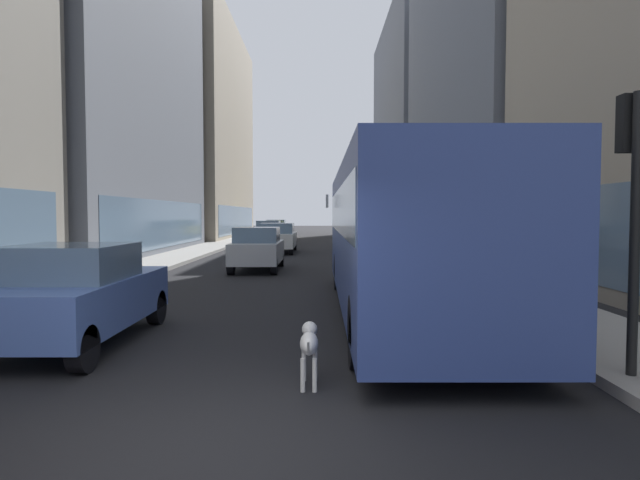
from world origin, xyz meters
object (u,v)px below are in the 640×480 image
car_silver_sedan (258,249)px  car_white_van (278,238)px  dalmatian_dog (309,343)px  traffic_light_near (633,186)px  car_blue_hatchback (76,294)px  transit_bus (399,229)px  car_grey_wagon (269,231)px  car_yellow_taxi (277,229)px

car_silver_sedan → car_white_van: bearing=90.0°
car_white_van → dalmatian_dog: car_white_van is taller
car_white_van → traffic_light_near: 23.84m
car_blue_hatchback → car_white_van: bearing=85.6°
transit_bus → car_grey_wagon: 30.41m
car_grey_wagon → car_blue_hatchback: 32.72m
car_silver_sedan → car_blue_hatchback: (-1.60, -11.44, 0.00)m
car_yellow_taxi → dalmatian_dog: size_ratio=4.88×
car_white_van → car_grey_wagon: bearing=97.7°
car_white_van → transit_bus: bearing=-77.5°
transit_bus → car_grey_wagon: bearing=100.6°
car_grey_wagon → car_silver_sedan: size_ratio=1.11×
car_blue_hatchback → dalmatian_dog: 4.32m
car_silver_sedan → car_yellow_taxi: 28.48m
car_silver_sedan → car_white_van: same height
car_silver_sedan → car_blue_hatchback: same height
car_grey_wagon → car_silver_sedan: same height
car_silver_sedan → traffic_light_near: bearing=-65.7°
car_grey_wagon → car_white_van: same height
car_blue_hatchback → dalmatian_dog: bearing=-28.3°
car_blue_hatchback → traffic_light_near: traffic_light_near is taller
car_grey_wagon → traffic_light_near: bearing=-77.5°
transit_bus → car_white_van: bearing=102.5°
transit_bus → car_white_van: 18.54m
transit_bus → traffic_light_near: size_ratio=3.39×
transit_bus → traffic_light_near: 5.38m
transit_bus → car_blue_hatchback: bearing=-153.1°
traffic_light_near → car_white_van: bearing=104.9°
car_blue_hatchback → car_yellow_taxi: bearing=90.0°
car_blue_hatchback → traffic_light_near: size_ratio=1.19×
car_yellow_taxi → traffic_light_near: traffic_light_near is taller
car_white_van → dalmatian_dog: size_ratio=4.86×
dalmatian_dog → traffic_light_near: traffic_light_near is taller
transit_bus → car_yellow_taxi: bearing=98.6°
car_grey_wagon → car_silver_sedan: bearing=-85.7°
car_blue_hatchback → dalmatian_dog: (3.79, -2.04, -0.31)m
car_grey_wagon → car_blue_hatchback: bearing=-90.0°
traffic_light_near → car_blue_hatchback: bearing=165.0°
car_silver_sedan → car_blue_hatchback: bearing=-98.0°
car_silver_sedan → dalmatian_dog: 13.67m
transit_bus → car_yellow_taxi: (-5.60, 37.03, -0.95)m
car_silver_sedan → dalmatian_dog: bearing=-80.8°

